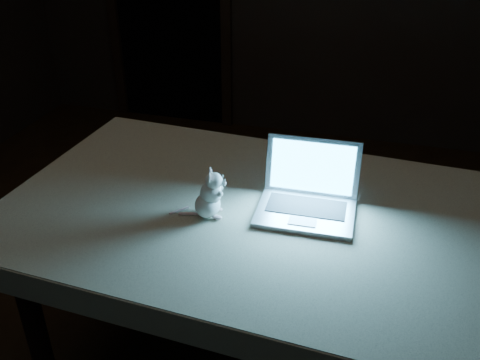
% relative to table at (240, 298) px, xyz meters
% --- Properties ---
extents(floor, '(5.00, 5.00, 0.00)m').
position_rel_table_xyz_m(floor, '(-0.21, 0.03, -0.42)').
color(floor, black).
rests_on(floor, ground).
extents(table, '(1.64, 1.11, 0.85)m').
position_rel_table_xyz_m(table, '(0.00, 0.00, 0.00)').
color(table, black).
rests_on(table, floor).
extents(tablecloth, '(1.75, 1.22, 0.10)m').
position_rel_table_xyz_m(tablecloth, '(0.04, -0.06, 0.38)').
color(tablecloth, beige).
rests_on(tablecloth, table).
extents(laptop, '(0.34, 0.30, 0.23)m').
position_rel_table_xyz_m(laptop, '(0.23, 0.01, 0.55)').
color(laptop, '#AFAFB4').
rests_on(laptop, tablecloth).
extents(plush_mouse, '(0.15, 0.15, 0.18)m').
position_rel_table_xyz_m(plush_mouse, '(-0.09, -0.09, 0.52)').
color(plush_mouse, white).
rests_on(plush_mouse, tablecloth).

